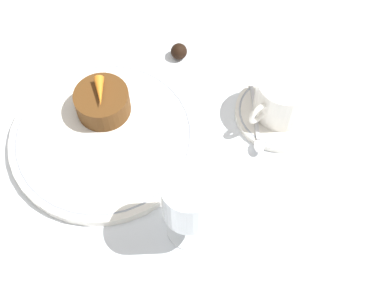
{
  "coord_description": "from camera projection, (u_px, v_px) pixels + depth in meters",
  "views": [
    {
      "loc": [
        0.15,
        0.36,
        0.66
      ],
      "look_at": [
        -0.09,
        0.08,
        0.04
      ],
      "focal_mm": 50.0,
      "sensor_mm": 36.0,
      "label": 1
    }
  ],
  "objects": [
    {
      "name": "carrot_garnish",
      "position": [
        100.0,
        91.0,
        0.74
      ],
      "size": [
        0.04,
        0.05,
        0.01
      ],
      "color": "orange",
      "rests_on": "dessert_cake"
    },
    {
      "name": "wine_glass",
      "position": [
        189.0,
        201.0,
        0.63
      ],
      "size": [
        0.07,
        0.07,
        0.13
      ],
      "color": "silver",
      "rests_on": "ground_plane"
    },
    {
      "name": "dinner_plate",
      "position": [
        104.0,
        137.0,
        0.76
      ],
      "size": [
        0.27,
        0.27,
        0.01
      ],
      "color": "white",
      "rests_on": "ground_plane"
    },
    {
      "name": "ground_plane",
      "position": [
        108.0,
        155.0,
        0.76
      ],
      "size": [
        3.0,
        3.0,
        0.0
      ],
      "primitive_type": "plane",
      "color": "white"
    },
    {
      "name": "dessert_cake",
      "position": [
        102.0,
        102.0,
        0.76
      ],
      "size": [
        0.08,
        0.08,
        0.04
      ],
      "color": "#563314",
      "rests_on": "dinner_plate"
    },
    {
      "name": "spoon",
      "position": [
        256.0,
        125.0,
        0.77
      ],
      "size": [
        0.08,
        0.1,
        0.0
      ],
      "color": "silver",
      "rests_on": "saucer"
    },
    {
      "name": "chocolate_truffle",
      "position": [
        179.0,
        51.0,
        0.84
      ],
      "size": [
        0.03,
        0.03,
        0.03
      ],
      "color": "black",
      "rests_on": "ground_plane"
    },
    {
      "name": "saucer",
      "position": [
        279.0,
        113.0,
        0.78
      ],
      "size": [
        0.13,
        0.13,
        0.01
      ],
      "color": "white",
      "rests_on": "ground_plane"
    },
    {
      "name": "coffee_cup",
      "position": [
        283.0,
        95.0,
        0.75
      ],
      "size": [
        0.11,
        0.08,
        0.07
      ],
      "color": "white",
      "rests_on": "saucer"
    }
  ]
}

